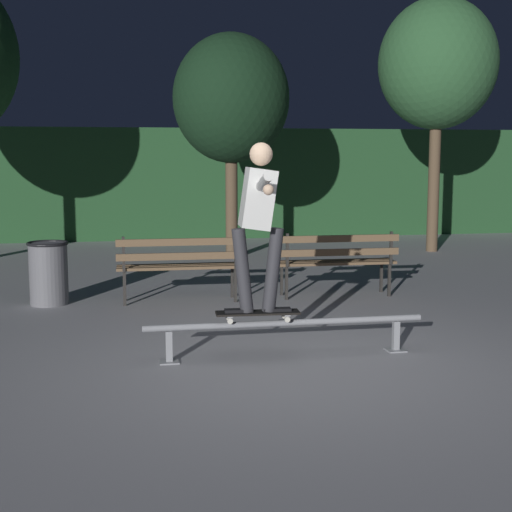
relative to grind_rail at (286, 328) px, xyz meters
The scene contains 10 objects.
ground_plane 0.39m from the grind_rail, 90.00° to the right, with size 90.00×90.00×0.00m, color #99999E.
hedge_backdrop 10.47m from the grind_rail, 90.00° to the left, with size 24.00×1.20×2.49m, color #234C28.
grind_rail is the anchor object (origin of this frame).
skateboard 0.31m from the grind_rail, behind, with size 0.79×0.24×0.09m.
skateboarder 1.12m from the grind_rail, behind, with size 0.62×1.41×1.56m.
park_bench_leftmost 2.84m from the grind_rail, 105.64° to the left, with size 1.61×0.44×0.88m.
park_bench_left_center 3.04m from the grind_rail, 64.02° to the left, with size 1.61×0.44×0.88m.
tree_far_right 8.94m from the grind_rail, 56.67° to the left, with size 2.26×2.26×4.87m.
tree_behind_benches 7.21m from the grind_rail, 85.56° to the left, with size 2.10×2.10×4.05m.
trash_can 3.80m from the grind_rail, 129.33° to the left, with size 0.52×0.52×0.80m.
Camera 1 is at (-1.51, -6.26, 1.88)m, focal length 51.37 mm.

